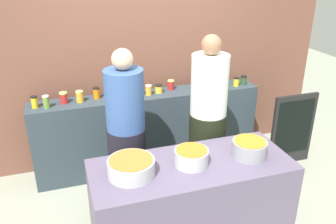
{
  "coord_description": "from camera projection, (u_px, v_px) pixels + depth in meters",
  "views": [
    {
      "loc": [
        -0.97,
        -2.63,
        2.44
      ],
      "look_at": [
        0.0,
        0.35,
        1.05
      ],
      "focal_mm": 37.83,
      "sensor_mm": 36.0,
      "label": 1
    }
  ],
  "objects": [
    {
      "name": "storefront_wall",
      "position": [
        139.0,
        42.0,
        4.2
      ],
      "size": [
        4.8,
        0.12,
        3.0
      ],
      "primitive_type": "cube",
      "color": "brown",
      "rests_on": "ground"
    },
    {
      "name": "preserve_jar_1",
      "position": [
        46.0,
        102.0,
        3.72
      ],
      "size": [
        0.07,
        0.07,
        0.14
      ],
      "color": "olive",
      "rests_on": "display_shelf"
    },
    {
      "name": "preserve_jar_8",
      "position": [
        148.0,
        90.0,
        4.07
      ],
      "size": [
        0.07,
        0.07,
        0.12
      ],
      "color": "gold",
      "rests_on": "display_shelf"
    },
    {
      "name": "cook_in_cap",
      "position": [
        207.0,
        129.0,
        3.63
      ],
      "size": [
        0.38,
        0.38,
        1.78
      ],
      "color": "black",
      "rests_on": "ground"
    },
    {
      "name": "preserve_jar_7",
      "position": [
        139.0,
        90.0,
        4.04
      ],
      "size": [
        0.07,
        0.07,
        0.15
      ],
      "color": "brown",
      "rests_on": "display_shelf"
    },
    {
      "name": "preserve_jar_10",
      "position": [
        171.0,
        85.0,
        4.24
      ],
      "size": [
        0.08,
        0.08,
        0.12
      ],
      "color": "#B12324",
      "rests_on": "display_shelf"
    },
    {
      "name": "preserve_jar_9",
      "position": [
        159.0,
        89.0,
        4.14
      ],
      "size": [
        0.09,
        0.09,
        0.1
      ],
      "color": "yellow",
      "rests_on": "display_shelf"
    },
    {
      "name": "preserve_jar_4",
      "position": [
        96.0,
        93.0,
        3.97
      ],
      "size": [
        0.07,
        0.07,
        0.13
      ],
      "color": "orange",
      "rests_on": "display_shelf"
    },
    {
      "name": "cook_with_tongs",
      "position": [
        127.0,
        144.0,
        3.42
      ],
      "size": [
        0.38,
        0.38,
        1.71
      ],
      "color": "black",
      "rests_on": "ground"
    },
    {
      "name": "preserve_jar_3",
      "position": [
        80.0,
        96.0,
        3.87
      ],
      "size": [
        0.08,
        0.08,
        0.13
      ],
      "color": "gold",
      "rests_on": "display_shelf"
    },
    {
      "name": "preserve_jar_12",
      "position": [
        210.0,
        81.0,
        4.33
      ],
      "size": [
        0.07,
        0.07,
        0.14
      ],
      "color": "#55274C",
      "rests_on": "display_shelf"
    },
    {
      "name": "preserve_jar_5",
      "position": [
        111.0,
        93.0,
        3.96
      ],
      "size": [
        0.08,
        0.08,
        0.14
      ],
      "color": "gold",
      "rests_on": "display_shelf"
    },
    {
      "name": "display_shelf",
      "position": [
        149.0,
        131.0,
        4.31
      ],
      "size": [
        2.7,
        0.36,
        0.96
      ],
      "primitive_type": "cube",
      "color": "#2E3B43",
      "rests_on": "ground"
    },
    {
      "name": "preserve_jar_2",
      "position": [
        64.0,
        98.0,
        3.84
      ],
      "size": [
        0.08,
        0.08,
        0.13
      ],
      "color": "red",
      "rests_on": "display_shelf"
    },
    {
      "name": "cooking_pot_center",
      "position": [
        191.0,
        157.0,
        2.91
      ],
      "size": [
        0.28,
        0.28,
        0.14
      ],
      "color": "#B7B7BC",
      "rests_on": "prep_table"
    },
    {
      "name": "preserve_jar_15",
      "position": [
        243.0,
        80.0,
        4.41
      ],
      "size": [
        0.08,
        0.08,
        0.11
      ],
      "color": "#2B4B2B",
      "rests_on": "display_shelf"
    },
    {
      "name": "preserve_jar_14",
      "position": [
        236.0,
        82.0,
        4.36
      ],
      "size": [
        0.07,
        0.07,
        0.11
      ],
      "color": "gold",
      "rests_on": "display_shelf"
    },
    {
      "name": "ground",
      "position": [
        179.0,
        221.0,
        3.55
      ],
      "size": [
        12.0,
        12.0,
        0.0
      ],
      "primitive_type": "plane",
      "color": "gray"
    },
    {
      "name": "preserve_jar_6",
      "position": [
        120.0,
        92.0,
        4.0
      ],
      "size": [
        0.08,
        0.08,
        0.12
      ],
      "color": "olive",
      "rests_on": "display_shelf"
    },
    {
      "name": "prep_table",
      "position": [
        191.0,
        205.0,
        3.11
      ],
      "size": [
        1.7,
        0.7,
        0.85
      ],
      "primitive_type": "cube",
      "color": "#5A4F68",
      "rests_on": "ground"
    },
    {
      "name": "cooking_pot_left",
      "position": [
        131.0,
        167.0,
        2.77
      ],
      "size": [
        0.37,
        0.37,
        0.14
      ],
      "color": "#B7B7BC",
      "rests_on": "prep_table"
    },
    {
      "name": "cooking_pot_right",
      "position": [
        249.0,
        149.0,
        3.03
      ],
      "size": [
        0.3,
        0.3,
        0.15
      ],
      "color": "gray",
      "rests_on": "prep_table"
    },
    {
      "name": "preserve_jar_13",
      "position": [
        218.0,
        80.0,
        4.4
      ],
      "size": [
        0.08,
        0.08,
        0.12
      ],
      "color": "#234831",
      "rests_on": "display_shelf"
    },
    {
      "name": "chalkboard_sign",
      "position": [
        293.0,
        130.0,
        4.37
      ],
      "size": [
        0.58,
        0.05,
        0.93
      ],
      "color": "black",
      "rests_on": "ground"
    },
    {
      "name": "preserve_jar_11",
      "position": [
        198.0,
        82.0,
        4.32
      ],
      "size": [
        0.09,
        0.09,
        0.12
      ],
      "color": "#591555",
      "rests_on": "display_shelf"
    },
    {
      "name": "preserve_jar_0",
      "position": [
        34.0,
        102.0,
        3.72
      ],
      "size": [
        0.07,
        0.07,
        0.13
      ],
      "color": "gold",
      "rests_on": "display_shelf"
    }
  ]
}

